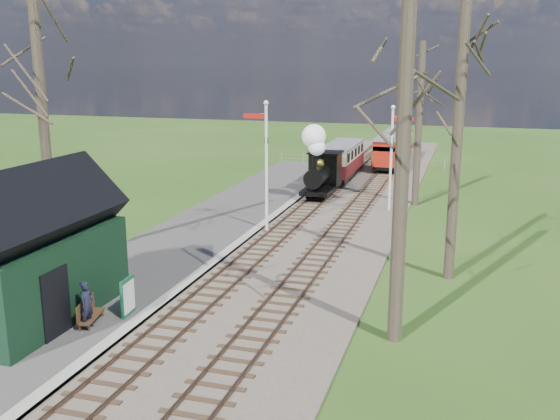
{
  "coord_description": "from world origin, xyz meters",
  "views": [
    {
      "loc": [
        8.22,
        -11.11,
        7.94
      ],
      "look_at": [
        0.49,
        14.25,
        1.6
      ],
      "focal_mm": 40.0,
      "sensor_mm": 36.0,
      "label": 1
    }
  ],
  "objects_px": {
    "station_shed": "(31,253)",
    "person": "(87,305)",
    "sign_board": "(128,297)",
    "semaphore_far": "(393,150)",
    "semaphore_near": "(265,157)",
    "locomotive": "(321,165)",
    "bench": "(88,312)",
    "red_carriage_b": "(398,143)",
    "red_carriage_a": "(389,152)",
    "coach": "(341,159)"
  },
  "relations": [
    {
      "from": "semaphore_far",
      "to": "coach",
      "type": "bearing_deg",
      "value": 118.37
    },
    {
      "from": "locomotive",
      "to": "sign_board",
      "type": "bearing_deg",
      "value": -94.87
    },
    {
      "from": "semaphore_near",
      "to": "sign_board",
      "type": "relative_size",
      "value": 5.18
    },
    {
      "from": "station_shed",
      "to": "red_carriage_a",
      "type": "relative_size",
      "value": 1.34
    },
    {
      "from": "locomotive",
      "to": "bench",
      "type": "relative_size",
      "value": 3.19
    },
    {
      "from": "semaphore_near",
      "to": "person",
      "type": "distance_m",
      "value": 12.64
    },
    {
      "from": "station_shed",
      "to": "coach",
      "type": "distance_m",
      "value": 26.46
    },
    {
      "from": "locomotive",
      "to": "red_carriage_b",
      "type": "xyz_separation_m",
      "value": [
        2.61,
        16.48,
        -0.62
      ]
    },
    {
      "from": "bench",
      "to": "person",
      "type": "xyz_separation_m",
      "value": [
        0.18,
        -0.29,
        0.37
      ]
    },
    {
      "from": "semaphore_near",
      "to": "red_carriage_b",
      "type": "xyz_separation_m",
      "value": [
        3.37,
        24.51,
        -2.23
      ]
    },
    {
      "from": "station_shed",
      "to": "red_carriage_a",
      "type": "distance_m",
      "value": 31.79
    },
    {
      "from": "semaphore_far",
      "to": "person",
      "type": "xyz_separation_m",
      "value": [
        -6.66,
        -18.26,
        -2.43
      ]
    },
    {
      "from": "sign_board",
      "to": "bench",
      "type": "relative_size",
      "value": 0.88
    },
    {
      "from": "station_shed",
      "to": "semaphore_near",
      "type": "height_order",
      "value": "semaphore_near"
    },
    {
      "from": "red_carriage_a",
      "to": "person",
      "type": "relative_size",
      "value": 3.24
    },
    {
      "from": "semaphore_near",
      "to": "person",
      "type": "relative_size",
      "value": 4.29
    },
    {
      "from": "coach",
      "to": "bench",
      "type": "distance_m",
      "value": 26.19
    },
    {
      "from": "semaphore_far",
      "to": "coach",
      "type": "distance_m",
      "value": 9.39
    },
    {
      "from": "coach",
      "to": "red_carriage_a",
      "type": "height_order",
      "value": "coach"
    },
    {
      "from": "station_shed",
      "to": "person",
      "type": "bearing_deg",
      "value": -7.24
    },
    {
      "from": "coach",
      "to": "sign_board",
      "type": "height_order",
      "value": "coach"
    },
    {
      "from": "semaphore_near",
      "to": "coach",
      "type": "xyz_separation_m",
      "value": [
        0.77,
        14.1,
        -2.15
      ]
    },
    {
      "from": "station_shed",
      "to": "red_carriage_b",
      "type": "height_order",
      "value": "station_shed"
    },
    {
      "from": "semaphore_near",
      "to": "bench",
      "type": "distance_m",
      "value": 12.47
    },
    {
      "from": "station_shed",
      "to": "red_carriage_a",
      "type": "xyz_separation_m",
      "value": [
        6.9,
        31.02,
        -0.88
      ]
    },
    {
      "from": "sign_board",
      "to": "person",
      "type": "height_order",
      "value": "person"
    },
    {
      "from": "locomotive",
      "to": "bench",
      "type": "bearing_deg",
      "value": -97.0
    },
    {
      "from": "semaphore_far",
      "to": "station_shed",
      "type": "bearing_deg",
      "value": -115.72
    },
    {
      "from": "red_carriage_a",
      "to": "bench",
      "type": "xyz_separation_m",
      "value": [
        -5.07,
        -30.98,
        -0.84
      ]
    },
    {
      "from": "station_shed",
      "to": "sign_board",
      "type": "xyz_separation_m",
      "value": [
        2.66,
        0.96,
        -1.47
      ]
    },
    {
      "from": "semaphore_near",
      "to": "person",
      "type": "height_order",
      "value": "semaphore_near"
    },
    {
      "from": "semaphore_near",
      "to": "coach",
      "type": "distance_m",
      "value": 14.28
    },
    {
      "from": "red_carriage_a",
      "to": "sign_board",
      "type": "distance_m",
      "value": 30.36
    },
    {
      "from": "red_carriage_b",
      "to": "bench",
      "type": "height_order",
      "value": "red_carriage_b"
    },
    {
      "from": "locomotive",
      "to": "sign_board",
      "type": "distance_m",
      "value": 19.18
    },
    {
      "from": "semaphore_near",
      "to": "red_carriage_a",
      "type": "bearing_deg",
      "value": 79.95
    },
    {
      "from": "bench",
      "to": "red_carriage_b",
      "type": "bearing_deg",
      "value": 82.09
    },
    {
      "from": "station_shed",
      "to": "person",
      "type": "xyz_separation_m",
      "value": [
        2.01,
        -0.26,
        -1.34
      ]
    },
    {
      "from": "person",
      "to": "sign_board",
      "type": "bearing_deg",
      "value": -27.65
    },
    {
      "from": "coach",
      "to": "person",
      "type": "relative_size",
      "value": 4.79
    },
    {
      "from": "red_carriage_b",
      "to": "sign_board",
      "type": "height_order",
      "value": "red_carriage_b"
    },
    {
      "from": "station_shed",
      "to": "locomotive",
      "type": "bearing_deg",
      "value": 77.93
    },
    {
      "from": "red_carriage_a",
      "to": "bench",
      "type": "bearing_deg",
      "value": -99.29
    },
    {
      "from": "semaphore_far",
      "to": "person",
      "type": "relative_size",
      "value": 3.95
    },
    {
      "from": "coach",
      "to": "bench",
      "type": "relative_size",
      "value": 5.1
    },
    {
      "from": "station_shed",
      "to": "red_carriage_a",
      "type": "bearing_deg",
      "value": 77.46
    },
    {
      "from": "semaphore_near",
      "to": "station_shed",
      "type": "bearing_deg",
      "value": -106.38
    },
    {
      "from": "station_shed",
      "to": "red_carriage_b",
      "type": "xyz_separation_m",
      "value": [
        6.9,
        36.52,
        -0.88
      ]
    },
    {
      "from": "red_carriage_a",
      "to": "person",
      "type": "distance_m",
      "value": 31.65
    },
    {
      "from": "person",
      "to": "bench",
      "type": "bearing_deg",
      "value": 32.36
    }
  ]
}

